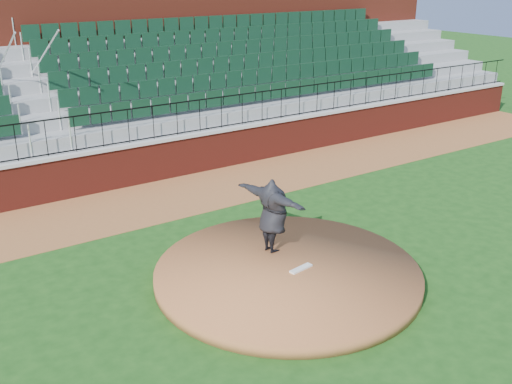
% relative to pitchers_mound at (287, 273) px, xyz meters
% --- Properties ---
extents(ground, '(90.00, 90.00, 0.00)m').
position_rel_pitchers_mound_xyz_m(ground, '(0.42, 0.31, -0.12)').
color(ground, '#184513').
rests_on(ground, ground).
extents(warning_track, '(34.00, 3.20, 0.01)m').
position_rel_pitchers_mound_xyz_m(warning_track, '(0.42, 5.71, -0.12)').
color(warning_track, brown).
rests_on(warning_track, ground).
extents(field_wall, '(34.00, 0.35, 1.20)m').
position_rel_pitchers_mound_xyz_m(field_wall, '(0.42, 7.31, 0.47)').
color(field_wall, maroon).
rests_on(field_wall, ground).
extents(wall_cap, '(34.00, 0.45, 0.10)m').
position_rel_pitchers_mound_xyz_m(wall_cap, '(0.42, 7.31, 1.12)').
color(wall_cap, '#B7B7B7').
rests_on(wall_cap, field_wall).
extents(wall_railing, '(34.00, 0.05, 1.00)m').
position_rel_pitchers_mound_xyz_m(wall_railing, '(0.42, 7.31, 1.67)').
color(wall_railing, black).
rests_on(wall_railing, wall_cap).
extents(seating_stands, '(34.00, 5.10, 4.60)m').
position_rel_pitchers_mound_xyz_m(seating_stands, '(0.42, 10.03, 2.18)').
color(seating_stands, gray).
rests_on(seating_stands, ground).
extents(concourse_wall, '(34.00, 0.50, 5.50)m').
position_rel_pitchers_mound_xyz_m(concourse_wall, '(0.42, 12.83, 2.62)').
color(concourse_wall, maroon).
rests_on(concourse_wall, ground).
extents(pitchers_mound, '(5.56, 5.56, 0.25)m').
position_rel_pitchers_mound_xyz_m(pitchers_mound, '(0.00, 0.00, 0.00)').
color(pitchers_mound, brown).
rests_on(pitchers_mound, ground).
extents(pitching_rubber, '(0.58, 0.23, 0.04)m').
position_rel_pitchers_mound_xyz_m(pitching_rubber, '(0.20, -0.20, 0.14)').
color(pitching_rubber, white).
rests_on(pitching_rubber, pitchers_mound).
extents(pitcher, '(0.81, 2.13, 1.69)m').
position_rel_pitchers_mound_xyz_m(pitcher, '(0.22, 0.86, 0.97)').
color(pitcher, black).
rests_on(pitcher, pitchers_mound).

